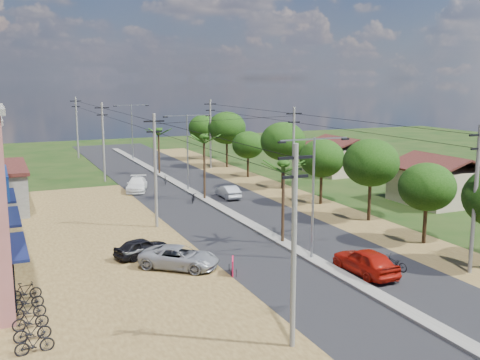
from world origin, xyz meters
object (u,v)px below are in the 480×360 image
object	(u,v)px
moto_rider_east	(395,263)
parked_scooter_row	(29,314)
car_silver_mid	(228,192)
car_red_near	(365,262)
roadside_sign	(233,267)
car_parked_silver	(179,258)
car_parked_dark	(142,248)
car_white_far	(137,185)

from	to	relation	value
moto_rider_east	parked_scooter_row	world-z (taller)	parked_scooter_row
moto_rider_east	car_silver_mid	bearing A→B (deg)	-101.54
car_red_near	parked_scooter_row	distance (m)	18.92
roadside_sign	parked_scooter_row	distance (m)	11.89
car_parked_silver	car_parked_dark	world-z (taller)	car_parked_silver
car_silver_mid	car_white_far	world-z (taller)	car_white_far
parked_scooter_row	moto_rider_east	bearing A→B (deg)	-2.50
roadside_sign	parked_scooter_row	bearing A→B (deg)	-144.58
car_parked_dark	car_silver_mid	bearing A→B (deg)	-57.36
moto_rider_east	car_parked_dark	bearing A→B (deg)	-47.59
car_parked_silver	moto_rider_east	world-z (taller)	car_parked_silver
car_red_near	parked_scooter_row	bearing A→B (deg)	-4.55
car_parked_silver	parked_scooter_row	size ratio (longest dim) A/B	0.69
moto_rider_east	roadside_sign	world-z (taller)	roadside_sign
car_silver_mid	car_parked_dark	size ratio (longest dim) A/B	1.05
car_silver_mid	car_white_far	xyz separation A→B (m)	(-7.40, 7.04, 0.05)
car_white_far	moto_rider_east	size ratio (longest dim) A/B	2.73
car_parked_dark	roadside_sign	world-z (taller)	car_parked_dark
car_parked_silver	car_red_near	bearing A→B (deg)	-79.57
car_parked_silver	parked_scooter_row	xyz separation A→B (m)	(-9.04, -4.79, -0.19)
car_red_near	roadside_sign	distance (m)	7.96
car_silver_mid	car_parked_dark	world-z (taller)	car_silver_mid
car_red_near	moto_rider_east	bearing A→B (deg)	174.59
car_white_far	roadside_sign	world-z (taller)	car_white_far
car_white_far	roadside_sign	xyz separation A→B (m)	(-0.77, -27.33, -0.19)
car_white_far	car_red_near	bearing A→B (deg)	-59.50
car_silver_mid	roadside_sign	size ratio (longest dim) A/B	3.40
car_parked_silver	car_parked_dark	bearing A→B (deg)	66.75
roadside_sign	car_parked_silver	bearing A→B (deg)	161.41
car_parked_dark	moto_rider_east	size ratio (longest dim) A/B	2.13
car_red_near	car_parked_dark	world-z (taller)	car_red_near
car_parked_silver	car_parked_dark	size ratio (longest dim) A/B	1.32
car_parked_dark	moto_rider_east	distance (m)	16.18
car_parked_silver	roadside_sign	distance (m)	3.50
roadside_sign	car_red_near	bearing A→B (deg)	-0.52
car_silver_mid	roadside_sign	xyz separation A→B (m)	(-8.16, -20.29, -0.14)
car_red_near	car_parked_silver	size ratio (longest dim) A/B	0.96
car_parked_dark	parked_scooter_row	world-z (taller)	car_parked_dark
parked_scooter_row	car_white_far	bearing A→B (deg)	67.40
car_white_far	parked_scooter_row	world-z (taller)	car_white_far
car_parked_dark	moto_rider_east	xyz separation A→B (m)	(13.55, -8.83, -0.18)
moto_rider_east	roadside_sign	distance (m)	9.97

